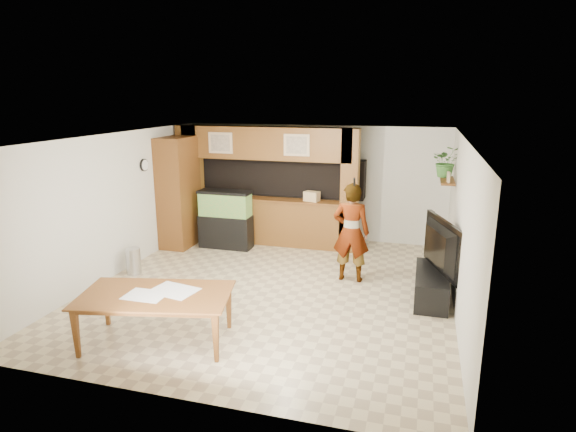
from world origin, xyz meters
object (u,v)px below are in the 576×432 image
(television, at_px, (434,247))
(pantry_cabinet, at_px, (179,192))
(person, at_px, (351,232))
(dining_table, at_px, (156,319))
(aquarium, at_px, (226,220))

(television, bearing_deg, pantry_cabinet, 54.69)
(television, xyz_separation_m, person, (-1.41, 0.48, -0.00))
(pantry_cabinet, bearing_deg, television, -16.14)
(television, bearing_deg, person, 52.07)
(person, bearing_deg, pantry_cabinet, -15.26)
(person, distance_m, dining_table, 3.73)
(pantry_cabinet, height_order, person, pantry_cabinet)
(pantry_cabinet, height_order, dining_table, pantry_cabinet)
(aquarium, relative_size, dining_table, 0.64)
(person, xyz_separation_m, dining_table, (-2.16, -3.00, -0.54))
(aquarium, bearing_deg, pantry_cabinet, -174.40)
(person, relative_size, dining_table, 0.90)
(aquarium, distance_m, television, 4.62)
(pantry_cabinet, xyz_separation_m, television, (5.35, -1.55, -0.30))
(aquarium, distance_m, person, 3.14)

